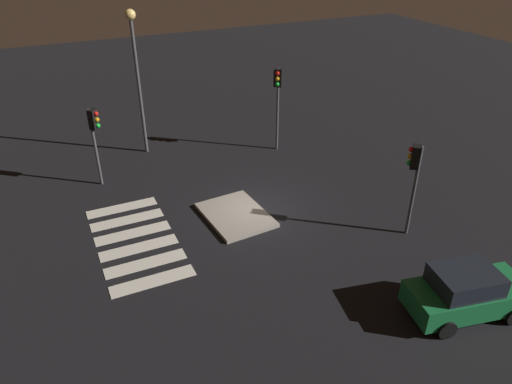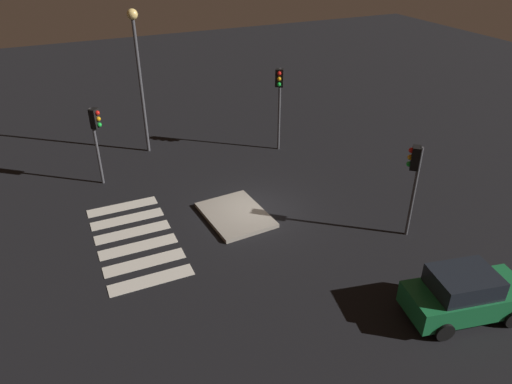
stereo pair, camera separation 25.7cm
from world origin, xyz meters
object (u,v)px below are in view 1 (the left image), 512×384
Objects in this scene: traffic_light_north at (414,168)px; traffic_light_west at (278,90)px; traffic_light_south at (95,129)px; traffic_island at (236,215)px; street_lamp at (136,59)px; car_green at (467,292)px.

traffic_light_west is at bearing -43.30° from traffic_light_north.
traffic_light_west is at bearing 43.37° from traffic_light_south.
traffic_light_north is at bearing 55.25° from traffic_island.
street_lamp is (-3.00, -6.94, 1.73)m from traffic_light_west.
traffic_light_south is at bearing 134.44° from car_green.
car_green is 19.31m from street_lamp.
traffic_light_west is at bearing 66.64° from street_lamp.
traffic_light_west is (-5.69, 5.00, 3.52)m from traffic_island.
traffic_light_north reaches higher than traffic_light_south.
traffic_light_west is at bearing 138.70° from traffic_island.
traffic_light_north is (9.89, 1.06, -0.51)m from traffic_light_west.
car_green is at bearing 33.90° from traffic_light_west.
traffic_light_north is (-4.68, 1.36, 2.22)m from car_green.
traffic_light_west is 1.17× the size of traffic_light_north.
street_lamp is at bearing -17.59° from traffic_light_north.
traffic_island is at bearing 12.58° from street_lamp.
street_lamp is (-12.89, -8.00, 2.24)m from traffic_light_north.
car_green is at bearing 114.42° from traffic_light_north.
car_green is at bearing 20.70° from street_lamp.
car_green is 1.06× the size of traffic_light_north.
traffic_light_west reaches higher than car_green.
traffic_light_south is 9.90m from traffic_light_west.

